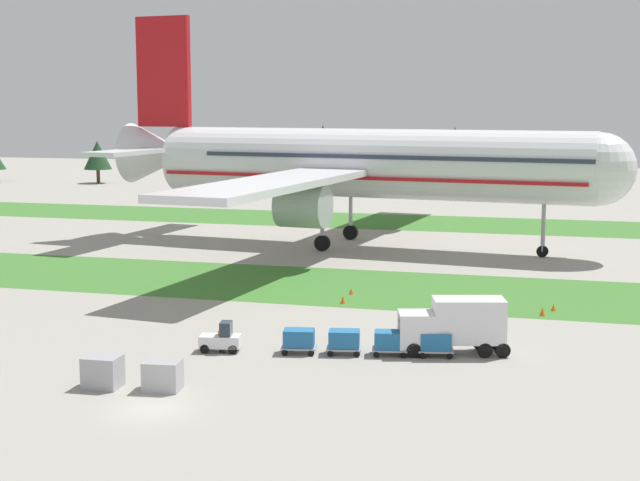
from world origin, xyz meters
name	(u,v)px	position (x,y,z in m)	size (l,w,h in m)	color
ground_plane	(152,409)	(0.00, 0.00, 0.00)	(400.00, 400.00, 0.00)	gray
grass_strip_near	(324,285)	(0.00, 34.80, 0.00)	(320.00, 16.80, 0.01)	#3D752D
grass_strip_far	(412,222)	(0.00, 80.40, 0.00)	(320.00, 16.80, 0.01)	#3D752D
airliner	(360,163)	(-1.97, 57.73, 9.33)	(58.65, 72.89, 25.99)	silver
baggage_tug	(221,339)	(-0.65, 11.67, 0.81)	(2.80, 1.76, 1.97)	silver
cargo_dolly_lead	(299,339)	(4.29, 12.60, 0.92)	(2.44, 1.88, 1.55)	#A3A3A8
cargo_dolly_second	(344,340)	(7.14, 13.13, 0.92)	(2.44, 1.88, 1.55)	#A3A3A8
cargo_dolly_third	(390,341)	(9.99, 13.67, 0.92)	(2.44, 1.88, 1.55)	#A3A3A8
cargo_dolly_fourth	(436,342)	(12.84, 14.21, 0.92)	(2.44, 1.88, 1.55)	#A3A3A8
catering_truck	(454,324)	(13.87, 15.13, 1.95)	(7.31, 4.02, 3.58)	silver
ground_crew_marshaller	(222,339)	(-0.49, 11.35, 0.95)	(0.55, 0.36, 1.74)	black
uld_container_1	(103,372)	(-4.30, 2.71, 0.89)	(2.00, 1.60, 1.79)	#A3A3A8
uld_container_2	(163,375)	(-0.84, 3.16, 0.83)	(2.00, 1.60, 1.67)	#A3A3A8
taxiway_marker_0	(351,291)	(3.22, 31.67, 0.26)	(0.44, 0.44, 0.51)	orange
taxiway_marker_1	(542,311)	(18.97, 27.65, 0.33)	(0.44, 0.44, 0.67)	orange
taxiway_marker_2	(554,307)	(19.74, 29.64, 0.27)	(0.44, 0.44, 0.55)	orange
taxiway_marker_3	(343,300)	(3.42, 27.93, 0.32)	(0.44, 0.44, 0.64)	orange
distant_tree_line	(412,157)	(-7.44, 123.89, 6.29)	(195.38, 9.07, 12.01)	#4C3823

